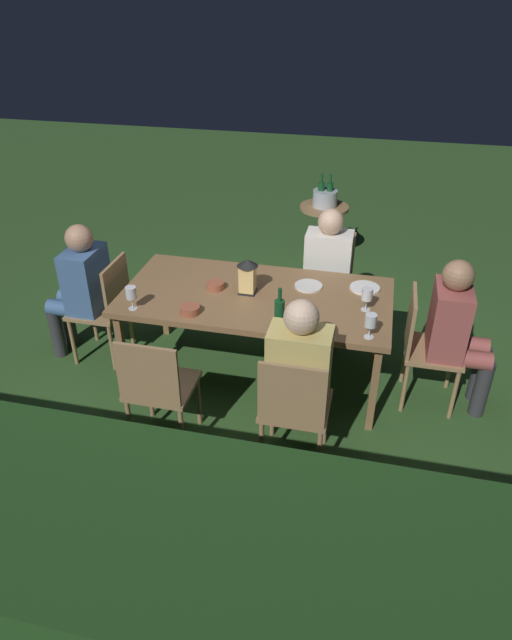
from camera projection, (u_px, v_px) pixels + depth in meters
The scene contains 24 objects.
ground_plane at pixel (256, 375), 4.45m from camera, with size 16.00×16.00×0.00m, color #2D5123.
dining_table at pixel (256, 300), 4.10m from camera, with size 1.96×0.99×0.73m.
chair_side_right_b at pixel (157, 386), 3.55m from camera, with size 0.42×0.40×0.87m.
chair_head_far at pixel (106, 305), 4.44m from camera, with size 0.40×0.42×0.87m.
person_in_blue at pixel (80, 285), 4.39m from camera, with size 0.48×0.38×1.15m.
chair_side_right_a at pixel (294, 407), 3.38m from camera, with size 0.42×0.40×0.87m.
person_in_mustard at pixel (300, 368), 3.46m from camera, with size 0.38×0.47×1.15m.
chair_side_left_a at pixel (328, 277), 4.85m from camera, with size 0.42×0.40×0.87m.
person_in_cream at pixel (327, 271), 4.61m from camera, with size 0.38×0.47×1.15m.
chair_head_near at pixel (424, 344), 3.96m from camera, with size 0.40×0.42×0.87m.
person_in_rust at pixel (457, 329), 3.85m from camera, with size 0.48×0.38×1.15m.
lantern_centerpiece at pixel (248, 274), 4.02m from camera, with size 0.15×0.15×0.27m.
green_bottle_on_table at pixel (279, 313), 3.63m from camera, with size 0.07×0.07×0.29m.
wine_glass_a at pixel (131, 294), 3.84m from camera, with size 0.08×0.08×0.17m.
wine_glass_b at pixel (367, 295), 3.82m from camera, with size 0.08×0.08×0.17m.
wine_glass_c at pixel (371, 322), 3.52m from camera, with size 0.08×0.08×0.17m.
plate_a at pixel (365, 288), 4.14m from camera, with size 0.22×0.22×0.01m, color white.
plate_b at pixel (309, 286), 4.17m from camera, with size 0.21×0.21×0.01m, color silver.
bowl_olives at pixel (190, 309), 3.83m from camera, with size 0.14×0.14×0.05m.
bowl_bread at pixel (215, 285), 4.13m from camera, with size 0.13×0.13×0.05m.
side_table at pixel (323, 225), 6.04m from camera, with size 0.52×0.52×0.64m.
ice_bucket at pixel (325, 197), 5.87m from camera, with size 0.26×0.26×0.34m.
hedge_backdrop at pixel (119, 610), 2.17m from camera, with size 4.43×0.81×1.21m, color #1E4219.
potted_plant_corner at pixel (430, 528), 2.76m from camera, with size 0.46×0.46×0.68m.
Camera 1 is at (-0.80, 3.47, 2.70)m, focal length 31.28 mm.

